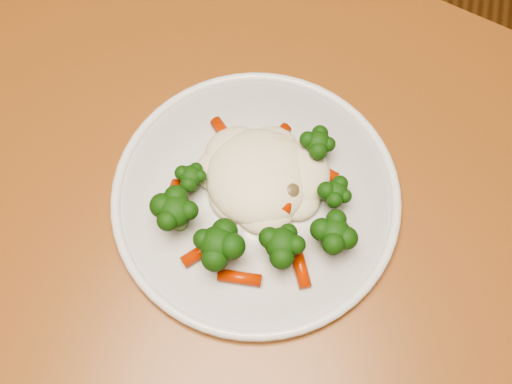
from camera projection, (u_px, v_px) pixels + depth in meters
dining_table at (209, 282)px, 0.71m from camera, size 1.38×1.11×0.75m
plate at (256, 198)px, 0.64m from camera, size 0.29×0.29×0.01m
meal at (258, 196)px, 0.61m from camera, size 0.20×0.18×0.05m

